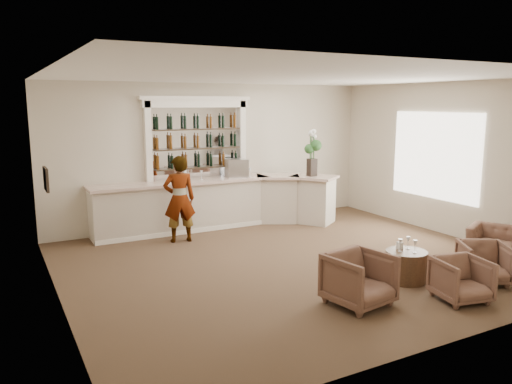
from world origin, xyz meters
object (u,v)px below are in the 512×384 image
espresso_machine (236,168)px  flower_vase (312,150)px  armchair_center (461,280)px  armchair_far (497,244)px  armchair_left (359,279)px  bar_counter (219,203)px  armchair_right (484,263)px  cocktail_table (406,266)px  sommelier (179,199)px

espresso_machine → flower_vase: bearing=-12.0°
armchair_center → armchair_far: bearing=37.2°
armchair_left → flower_vase: bearing=54.3°
bar_counter → armchair_right: (2.27, -5.30, -0.25)m
espresso_machine → flower_vase: 1.84m
armchair_right → flower_vase: 4.90m
bar_counter → espresso_machine: (0.50, 0.09, 0.78)m
armchair_center → espresso_machine: espresso_machine is taller
armchair_far → armchair_right: bearing=-87.7°
armchair_left → espresso_machine: (0.59, 5.15, 0.97)m
cocktail_table → espresso_machine: espresso_machine is taller
armchair_far → espresso_machine: espresso_machine is taller
armchair_far → espresso_machine: size_ratio=1.96×
cocktail_table → armchair_center: bearing=-84.4°
bar_counter → flower_vase: bearing=-15.9°
armchair_far → flower_vase: size_ratio=0.86×
armchair_left → flower_vase: (2.24, 4.45, 1.38)m
armchair_far → armchair_left: bearing=-109.3°
armchair_center → armchair_right: bearing=32.7°
bar_counter → armchair_center: bearing=-76.8°
armchair_left → armchair_right: size_ratio=1.16×
armchair_far → flower_vase: bearing=172.5°
cocktail_table → flower_vase: size_ratio=0.60×
armchair_center → armchair_far: (2.17, 1.01, -0.01)m
armchair_center → espresso_machine: 5.89m
bar_counter → armchair_far: (3.49, -4.64, -0.27)m
sommelier → armchair_far: 6.16m
armchair_center → armchair_right: size_ratio=0.98×
armchair_far → sommelier: bearing=-156.1°
armchair_center → armchair_far: armchair_center is taller
bar_counter → armchair_center: bar_counter is taller
armchair_right → flower_vase: (-0.12, 4.69, 1.43)m
armchair_right → armchair_left: bearing=-153.7°
sommelier → armchair_far: sommelier is taller
armchair_center → armchair_right: 1.01m
armchair_left → espresso_machine: espresso_machine is taller
cocktail_table → flower_vase: flower_vase is taller
sommelier → armchair_far: (4.68, -3.95, -0.59)m
bar_counter → armchair_left: 5.06m
cocktail_table → armchair_right: 1.23m
bar_counter → armchair_center: size_ratio=8.10×
armchair_right → flower_vase: size_ratio=0.66×
armchair_right → armchair_far: armchair_right is taller
sommelier → flower_vase: flower_vase is taller
cocktail_table → espresso_machine: (-0.72, 4.74, 1.10)m
armchair_center → sommelier: bearing=129.1°
bar_counter → armchair_left: (-0.09, -5.06, -0.19)m
armchair_left → armchair_far: (3.58, 0.42, -0.07)m
bar_counter → armchair_far: bar_counter is taller
armchair_left → flower_vase: 5.17m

